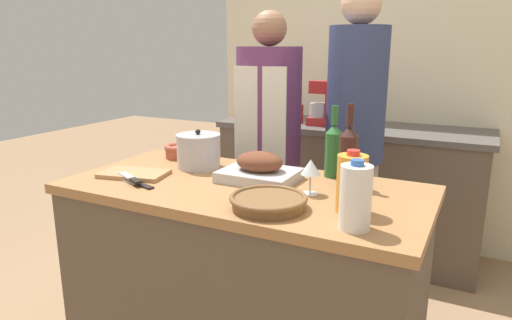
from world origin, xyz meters
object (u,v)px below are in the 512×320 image
object	(u,v)px
mixing_bowl	(178,151)
knife_chef	(135,183)
juice_jug	(352,183)
wicker_basket	(268,201)
stock_pot	(199,151)
person_cook_aproned	(269,144)
knife_paring	(131,178)
wine_glass_left	(311,168)
person_cook_guest	(354,135)
milk_jug	(355,197)
wine_bottle_dark	(348,155)
cutting_board	(134,174)
condiment_bottle_tall	(300,113)
condiment_bottle_short	(365,115)
stand_mixer	(322,107)
wine_bottle_green	(334,149)
roasting_pan	(259,170)

from	to	relation	value
mixing_bowl	knife_chef	size ratio (longest dim) A/B	0.53
juice_jug	knife_chef	xyz separation A→B (m)	(-0.87, -0.08, -0.10)
wicker_basket	stock_pot	size ratio (longest dim) A/B	1.34
wicker_basket	juice_jug	size ratio (longest dim) A/B	1.27
person_cook_aproned	knife_paring	bearing A→B (deg)	-108.95
wine_glass_left	person_cook_guest	bearing A→B (deg)	94.40
milk_jug	wine_bottle_dark	xyz separation A→B (m)	(-0.14, 0.42, 0.03)
cutting_board	condiment_bottle_tall	size ratio (longest dim) A/B	2.04
juice_jug	condiment_bottle_short	xyz separation A→B (m)	(-0.34, 1.53, 0.01)
wine_glass_left	mixing_bowl	bearing A→B (deg)	163.04
wine_bottle_dark	condiment_bottle_short	size ratio (longest dim) A/B	1.53
stand_mixer	condiment_bottle_tall	distance (m)	0.19
wine_bottle_green	mixing_bowl	bearing A→B (deg)	-177.83
mixing_bowl	person_cook_aproned	xyz separation A→B (m)	(0.25, 0.53, -0.05)
wine_glass_left	condiment_bottle_short	bearing A→B (deg)	96.00
condiment_bottle_tall	person_cook_aproned	size ratio (longest dim) A/B	0.09
roasting_pan	stock_pot	xyz separation A→B (m)	(-0.35, 0.06, 0.03)
wine_bottle_green	person_cook_guest	bearing A→B (deg)	96.51
milk_jug	wine_glass_left	size ratio (longest dim) A/B	1.61
wine_bottle_green	knife_chef	xyz separation A→B (m)	(-0.69, -0.47, -0.12)
stock_pot	mixing_bowl	bearing A→B (deg)	151.85
roasting_pan	person_cook_aproned	size ratio (longest dim) A/B	0.19
condiment_bottle_short	cutting_board	bearing A→B (deg)	-112.09
wine_bottle_dark	knife_chef	bearing A→B (deg)	-155.39
juice_jug	wine_bottle_green	size ratio (longest dim) A/B	0.70
mixing_bowl	wine_bottle_green	distance (m)	0.80
wicker_basket	knife_paring	bearing A→B (deg)	178.49
roasting_pan	wine_bottle_green	size ratio (longest dim) A/B	1.01
stand_mixer	person_cook_guest	distance (m)	0.74
knife_chef	person_cook_guest	size ratio (longest dim) A/B	0.14
roasting_pan	juice_jug	xyz separation A→B (m)	(0.44, -0.19, 0.05)
cutting_board	person_cook_aproned	xyz separation A→B (m)	(0.22, 0.89, -0.02)
roasting_pan	stand_mixer	world-z (taller)	stand_mixer
roasting_pan	person_cook_guest	size ratio (longest dim) A/B	0.17
wicker_basket	wine_bottle_dark	xyz separation A→B (m)	(0.17, 0.37, 0.11)
cutting_board	wine_bottle_dark	bearing A→B (deg)	17.35
wine_bottle_green	person_cook_guest	size ratio (longest dim) A/B	0.17
knife_paring	condiment_bottle_tall	distance (m)	1.70
juice_jug	person_cook_aproned	xyz separation A→B (m)	(-0.74, 0.89, -0.11)
condiment_bottle_short	wine_bottle_dark	bearing A→B (deg)	-78.92
mixing_bowl	wine_bottle_green	bearing A→B (deg)	2.17
roasting_pan	condiment_bottle_tall	size ratio (longest dim) A/B	2.06
wine_bottle_green	condiment_bottle_short	bearing A→B (deg)	97.46
wine_glass_left	person_cook_guest	size ratio (longest dim) A/B	0.08
milk_jug	knife_chef	xyz separation A→B (m)	(-0.93, 0.06, -0.10)
cutting_board	condiment_bottle_tall	bearing A→B (deg)	85.57
roasting_pan	mixing_bowl	world-z (taller)	roasting_pan
cutting_board	knife_paring	xyz separation A→B (m)	(0.06, -0.09, 0.01)
wicker_basket	wine_bottle_green	size ratio (longest dim) A/B	0.89
juice_jug	wine_bottle_green	world-z (taller)	wine_bottle_green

